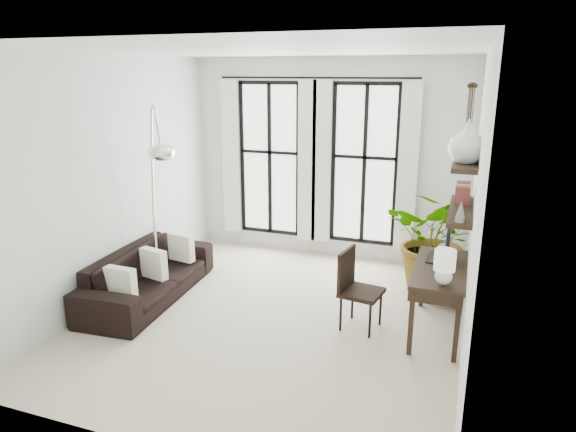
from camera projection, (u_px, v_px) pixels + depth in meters
The scene contains 16 objects.
floor at pixel (273, 317), 6.45m from camera, with size 5.00×5.00×0.00m, color beige.
ceiling at pixel (271, 50), 5.58m from camera, with size 5.00×5.00×0.00m, color white.
wall_left at pixel (113, 180), 6.74m from camera, with size 5.00×5.00×0.00m, color silver.
wall_right at pixel (475, 210), 5.29m from camera, with size 5.00×5.00×0.00m, color white.
wall_back at pixel (328, 160), 8.28m from camera, with size 4.50×4.50×0.00m, color white.
windows at pixel (315, 162), 8.29m from camera, with size 3.26×0.13×2.65m.
wall_shelves at pixel (463, 190), 5.61m from camera, with size 0.25×1.30×0.60m.
sofa at pixel (148, 274), 6.92m from camera, with size 2.27×0.89×0.66m, color black.
throw_pillows at pixel (154, 264), 6.85m from camera, with size 0.40×1.52×0.40m.
plant at pixel (437, 240), 7.10m from camera, with size 1.30×1.13×1.45m, color #2D7228.
desk at pixel (440, 273), 5.85m from camera, with size 0.58×1.38×1.21m.
desk_chair at pixel (355, 284), 6.07m from camera, with size 0.52×0.52×0.96m.
arc_lamp at pixel (156, 159), 6.65m from camera, with size 0.77×0.68×2.59m.
buddha at pixel (442, 277), 6.79m from camera, with size 0.45×0.45×0.82m.
vase_a at pixel (467, 144), 5.20m from camera, with size 0.37×0.37×0.38m, color white.
vase_b at pixel (468, 139), 5.56m from camera, with size 0.37×0.37×0.38m, color white.
Camera 1 is at (2.14, -5.46, 2.98)m, focal length 32.00 mm.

